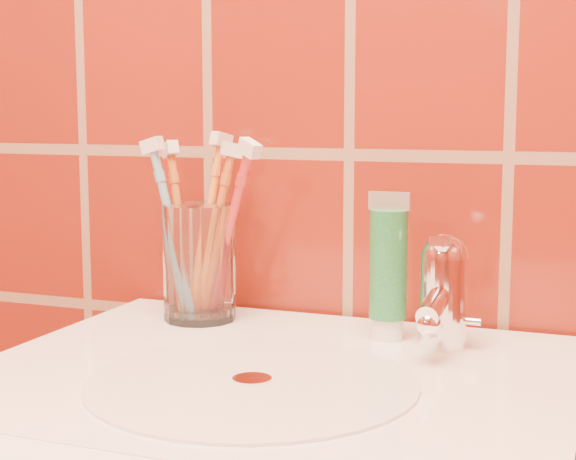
% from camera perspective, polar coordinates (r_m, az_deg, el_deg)
% --- Properties ---
extents(glass_tumbler, '(0.10, 0.10, 0.14)m').
position_cam_1_polar(glass_tumbler, '(1.03, -5.75, -2.10)').
color(glass_tumbler, white).
rests_on(glass_tumbler, pedestal_sink).
extents(toothpaste_tube, '(0.04, 0.04, 0.16)m').
position_cam_1_polar(toothpaste_tube, '(0.94, 6.50, -2.64)').
color(toothpaste_tube, white).
rests_on(toothpaste_tube, pedestal_sink).
extents(faucet, '(0.05, 0.11, 0.12)m').
position_cam_1_polar(faucet, '(0.92, 9.98, -3.69)').
color(faucet, white).
rests_on(faucet, pedestal_sink).
extents(toothbrush_0, '(0.15, 0.15, 0.22)m').
position_cam_1_polar(toothbrush_0, '(1.05, -6.97, -0.07)').
color(toothbrush_0, '#C56622').
rests_on(toothbrush_0, glass_tumbler).
extents(toothbrush_1, '(0.11, 0.10, 0.22)m').
position_cam_1_polar(toothbrush_1, '(1.04, -4.72, -0.11)').
color(toothbrush_1, '#C96123').
rests_on(toothbrush_1, glass_tumbler).
extents(toothbrush_2, '(0.16, 0.14, 0.22)m').
position_cam_1_polar(toothbrush_2, '(1.00, -3.91, -0.26)').
color(toothbrush_2, red).
rests_on(toothbrush_2, glass_tumbler).
extents(toothbrush_3, '(0.10, 0.09, 0.22)m').
position_cam_1_polar(toothbrush_3, '(1.03, -7.42, -0.06)').
color(toothbrush_3, '#73A8CC').
rests_on(toothbrush_3, glass_tumbler).
extents(toothbrush_4, '(0.08, 0.13, 0.23)m').
position_cam_1_polar(toothbrush_4, '(1.05, -5.22, 0.25)').
color(toothbrush_4, orange).
rests_on(toothbrush_4, glass_tumbler).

